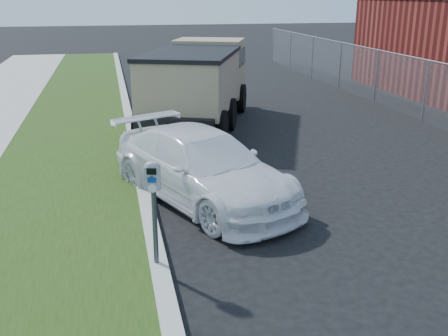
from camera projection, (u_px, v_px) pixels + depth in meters
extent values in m
plane|color=black|center=(327.00, 244.00, 8.00)|extent=(120.00, 120.00, 0.00)
cube|color=#999990|center=(146.00, 205.00, 9.30)|extent=(0.25, 50.00, 0.15)
cube|color=#1B3B10|center=(52.00, 213.00, 8.98)|extent=(3.00, 50.00, 0.13)
plane|color=slate|center=(426.00, 91.00, 15.42)|extent=(0.00, 30.00, 30.00)
cylinder|color=gray|center=(429.00, 60.00, 15.13)|extent=(0.04, 30.00, 0.04)
cylinder|color=gray|center=(426.00, 91.00, 15.42)|extent=(0.06, 0.06, 1.80)
cylinder|color=gray|center=(376.00, 76.00, 18.20)|extent=(0.06, 0.06, 1.80)
cylinder|color=gray|center=(340.00, 65.00, 20.98)|extent=(0.06, 0.06, 1.80)
cylinder|color=gray|center=(312.00, 57.00, 23.76)|extent=(0.06, 0.06, 1.80)
cylinder|color=gray|center=(290.00, 50.00, 26.54)|extent=(0.06, 0.06, 1.80)
cylinder|color=gray|center=(273.00, 45.00, 29.32)|extent=(0.06, 0.06, 1.80)
cylinder|color=#3F4247|center=(155.00, 227.00, 6.99)|extent=(0.08, 0.08, 1.06)
cube|color=gray|center=(153.00, 178.00, 6.77)|extent=(0.22, 0.17, 0.32)
ellipsoid|color=gray|center=(152.00, 166.00, 6.72)|extent=(0.23, 0.18, 0.12)
cube|color=black|center=(151.00, 172.00, 6.67)|extent=(0.12, 0.04, 0.08)
cube|color=navy|center=(152.00, 180.00, 6.71)|extent=(0.11, 0.04, 0.07)
cylinder|color=silver|center=(152.00, 189.00, 6.75)|extent=(0.11, 0.04, 0.12)
cube|color=#3F4247|center=(152.00, 178.00, 6.70)|extent=(0.04, 0.02, 0.05)
imported|color=white|center=(200.00, 166.00, 9.61)|extent=(3.46, 4.73, 1.27)
cube|color=black|center=(197.00, 103.00, 15.11)|extent=(3.89, 6.01, 0.31)
cube|color=#8B7B5A|center=(209.00, 68.00, 16.79)|extent=(2.53, 2.25, 1.78)
cube|color=black|center=(209.00, 56.00, 16.68)|extent=(2.56, 2.28, 0.53)
cube|color=#8B7B5A|center=(191.00, 81.00, 14.21)|extent=(3.34, 4.25, 1.42)
cube|color=black|center=(191.00, 53.00, 13.98)|extent=(3.46, 4.37, 0.11)
cube|color=black|center=(214.00, 88.00, 17.84)|extent=(2.04, 0.90, 0.27)
cylinder|color=black|center=(179.00, 96.00, 17.16)|extent=(0.59, 0.93, 0.89)
cylinder|color=black|center=(240.00, 98.00, 16.85)|extent=(0.59, 0.93, 0.89)
cylinder|color=black|center=(159.00, 112.00, 14.91)|extent=(0.59, 0.93, 0.89)
cylinder|color=black|center=(230.00, 114.00, 14.60)|extent=(0.59, 0.93, 0.89)
cylinder|color=black|center=(142.00, 125.00, 13.41)|extent=(0.59, 0.93, 0.89)
cylinder|color=black|center=(220.00, 128.00, 13.10)|extent=(0.59, 0.93, 0.89)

